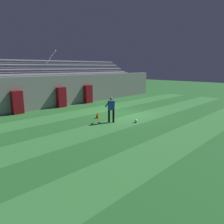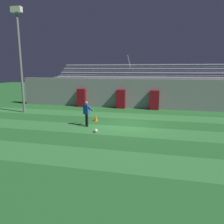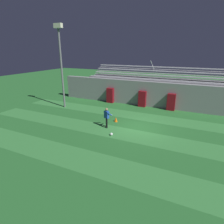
# 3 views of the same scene
# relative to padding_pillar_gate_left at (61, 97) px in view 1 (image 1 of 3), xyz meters

# --- Properties ---
(ground_plane) EXTENTS (80.00, 80.00, 0.00)m
(ground_plane) POSITION_rel_padding_pillar_gate_left_xyz_m (1.57, -5.95, -0.89)
(ground_plane) COLOR #286B2D
(turf_stripe_near) EXTENTS (28.00, 2.18, 0.01)m
(turf_stripe_near) POSITION_rel_padding_pillar_gate_left_xyz_m (1.57, -11.95, -0.89)
(turf_stripe_near) COLOR #38843D
(turf_stripe_near) RESTS_ON ground
(turf_stripe_mid) EXTENTS (28.00, 2.18, 0.01)m
(turf_stripe_mid) POSITION_rel_padding_pillar_gate_left_xyz_m (1.57, -7.59, -0.89)
(turf_stripe_mid) COLOR #38843D
(turf_stripe_mid) RESTS_ON ground
(turf_stripe_far) EXTENTS (28.00, 2.18, 0.01)m
(turf_stripe_far) POSITION_rel_padding_pillar_gate_left_xyz_m (1.57, -3.23, -0.89)
(turf_stripe_far) COLOR #38843D
(turf_stripe_far) RESTS_ON ground
(back_wall) EXTENTS (24.00, 0.60, 2.80)m
(back_wall) POSITION_rel_padding_pillar_gate_left_xyz_m (1.57, 0.55, 0.51)
(back_wall) COLOR gray
(back_wall) RESTS_ON ground
(padding_pillar_gate_left) EXTENTS (0.83, 0.44, 1.78)m
(padding_pillar_gate_left) POSITION_rel_padding_pillar_gate_left_xyz_m (0.00, 0.00, 0.00)
(padding_pillar_gate_left) COLOR maroon
(padding_pillar_gate_left) RESTS_ON ground
(padding_pillar_gate_right) EXTENTS (0.83, 0.44, 1.78)m
(padding_pillar_gate_right) POSITION_rel_padding_pillar_gate_left_xyz_m (3.14, 0.00, 0.00)
(padding_pillar_gate_right) COLOR maroon
(padding_pillar_gate_right) RESTS_ON ground
(padding_pillar_far_left) EXTENTS (0.83, 0.44, 1.78)m
(padding_pillar_far_left) POSITION_rel_padding_pillar_gate_left_xyz_m (-3.97, 0.00, 0.00)
(padding_pillar_far_left) COLOR maroon
(padding_pillar_far_left) RESTS_ON ground
(bleacher_stand) EXTENTS (18.00, 3.35, 5.03)m
(bleacher_stand) POSITION_rel_padding_pillar_gate_left_xyz_m (1.57, 2.54, 0.61)
(bleacher_stand) COLOR gray
(bleacher_stand) RESTS_ON ground
(goalkeeper) EXTENTS (0.69, 0.67, 1.67)m
(goalkeeper) POSITION_rel_padding_pillar_gate_left_xyz_m (-0.91, -7.01, 0.06)
(goalkeeper) COLOR black
(goalkeeper) RESTS_ON ground
(soccer_ball) EXTENTS (0.22, 0.22, 0.22)m
(soccer_ball) POSITION_rel_padding_pillar_gate_left_xyz_m (0.11, -8.28, -0.78)
(soccer_ball) COLOR white
(soccer_ball) RESTS_ON ground
(traffic_cone) EXTENTS (0.30, 0.30, 0.42)m
(traffic_cone) POSITION_rel_padding_pillar_gate_left_xyz_m (-0.75, -5.53, -0.68)
(traffic_cone) COLOR orange
(traffic_cone) RESTS_ON ground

